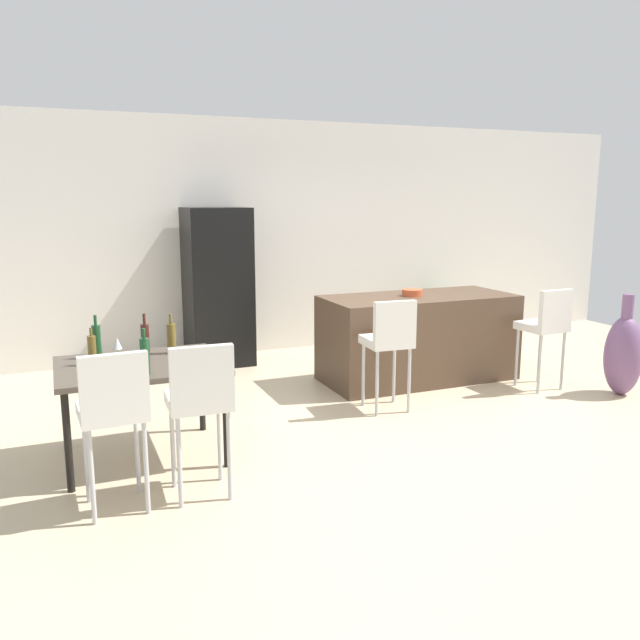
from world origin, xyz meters
name	(u,v)px	position (x,y,z in m)	size (l,w,h in m)	color
ground_plane	(392,403)	(0.00, 0.00, 0.00)	(10.00, 10.00, 0.00)	#C6B28E
back_wall	(296,237)	(0.00, 2.62, 1.45)	(10.00, 0.12, 2.90)	silver
kitchen_island	(418,338)	(0.67, 0.65, 0.46)	(2.06, 0.90, 0.92)	#4C3828
bar_chair_left	(389,338)	(-0.14, -0.18, 0.70)	(0.43, 0.43, 1.05)	silver
bar_chair_middle	(547,323)	(1.67, -0.18, 0.70)	(0.43, 0.43, 1.05)	silver
dining_table	(140,372)	(-2.38, -0.42, 0.67)	(1.20, 0.95, 0.74)	#4C4238
dining_chair_near	(113,406)	(-2.65, -1.25, 0.70)	(0.42, 0.42, 1.05)	silver
dining_chair_far	(200,396)	(-2.11, -1.25, 0.70)	(0.42, 0.42, 1.05)	silver
wine_bottle_left	(171,338)	(-2.11, -0.19, 0.86)	(0.07, 0.07, 0.32)	brown
wine_bottle_inner	(97,341)	(-2.66, -0.13, 0.87)	(0.07, 0.07, 0.33)	#194723
wine_bottle_corner	(145,338)	(-2.29, -0.10, 0.86)	(0.07, 0.07, 0.32)	#471E19
wine_bottle_right	(145,356)	(-2.38, -0.76, 0.87)	(0.06, 0.06, 0.33)	#194723
wine_bottle_middle	(92,350)	(-2.71, -0.34, 0.85)	(0.06, 0.06, 0.28)	brown
wine_glass_far	(117,344)	(-2.52, -0.25, 0.86)	(0.07, 0.07, 0.17)	silver
refrigerator	(218,287)	(-1.15, 2.18, 0.92)	(0.72, 0.68, 1.84)	black
fruit_bowl	(412,293)	(0.60, 0.68, 0.96)	(0.22, 0.22, 0.07)	#C6512D
floor_vase	(623,354)	(2.27, -0.63, 0.41)	(0.37, 0.37, 1.02)	#704C75
potted_plant	(443,314)	(1.99, 2.17, 0.38)	(0.44, 0.44, 0.64)	#996B4C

